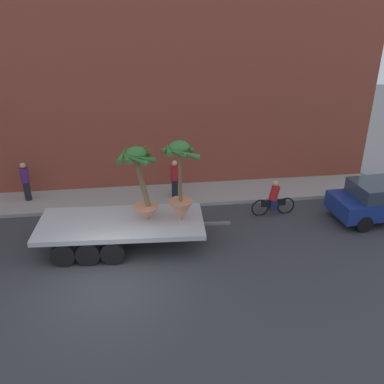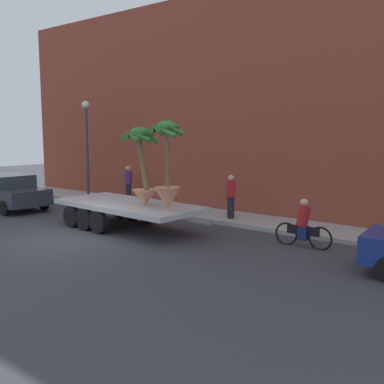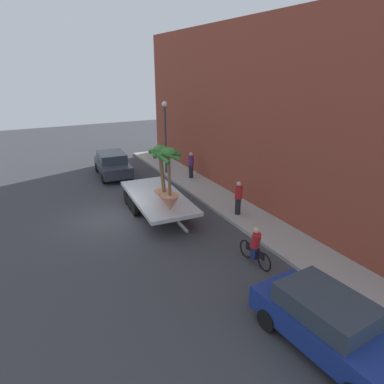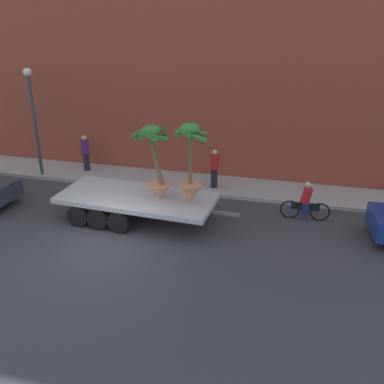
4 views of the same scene
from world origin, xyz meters
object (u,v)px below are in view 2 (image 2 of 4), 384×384
at_px(trailing_car, 9,191).
at_px(street_lamp, 87,137).
at_px(potted_palm_rear, 143,166).
at_px(pedestrian_near_gate, 128,183).
at_px(flatbed_trailer, 123,208).
at_px(cyclist, 303,226).
at_px(potted_palm_middle, 167,170).
at_px(pedestrian_far_left, 231,196).

bearing_deg(trailing_car, street_lamp, 65.96).
height_order(potted_palm_rear, pedestrian_near_gate, potted_palm_rear).
bearing_deg(flatbed_trailer, cyclist, 13.76).
xyz_separation_m(potted_palm_middle, street_lamp, (-7.97, 3.18, 0.93)).
bearing_deg(potted_palm_rear, flatbed_trailer, 178.52).
bearing_deg(pedestrian_near_gate, pedestrian_far_left, -5.29).
xyz_separation_m(potted_palm_middle, trailing_car, (-9.46, -0.17, -1.47)).
height_order(potted_palm_rear, pedestrian_far_left, potted_palm_rear).
xyz_separation_m(potted_palm_rear, pedestrian_near_gate, (-4.89, 4.00, -1.30)).
xyz_separation_m(potted_palm_rear, pedestrian_far_left, (1.43, 3.42, -1.30)).
bearing_deg(potted_palm_rear, potted_palm_middle, -8.80).
distance_m(flatbed_trailer, potted_palm_middle, 2.81).
bearing_deg(street_lamp, pedestrian_far_left, 3.07).
height_order(pedestrian_near_gate, street_lamp, street_lamp).
xyz_separation_m(trailing_car, pedestrian_near_gate, (3.28, 4.37, 0.21)).
xyz_separation_m(potted_palm_rear, trailing_car, (-8.16, -0.37, -1.51)).
relative_size(flatbed_trailer, cyclist, 3.71).
bearing_deg(potted_palm_rear, pedestrian_far_left, 67.28).
bearing_deg(potted_palm_rear, street_lamp, 155.92).
xyz_separation_m(cyclist, pedestrian_far_left, (-3.85, 1.84, 0.37)).
xyz_separation_m(flatbed_trailer, street_lamp, (-5.63, 2.95, 2.46)).
relative_size(cyclist, pedestrian_near_gate, 1.08).
distance_m(cyclist, pedestrian_near_gate, 10.46).
bearing_deg(trailing_car, potted_palm_rear, 2.58).
xyz_separation_m(flatbed_trailer, pedestrian_far_left, (2.47, 3.39, 0.27)).
height_order(trailing_car, pedestrian_far_left, pedestrian_far_left).
bearing_deg(pedestrian_far_left, trailing_car, -158.48).
bearing_deg(pedestrian_near_gate, cyclist, -13.42).
bearing_deg(potted_palm_middle, pedestrian_far_left, 87.90).
height_order(flatbed_trailer, cyclist, cyclist).
xyz_separation_m(flatbed_trailer, potted_palm_middle, (2.34, -0.23, 1.53)).
bearing_deg(potted_palm_middle, cyclist, 24.02).
xyz_separation_m(potted_palm_middle, pedestrian_far_left, (0.13, 3.62, -1.26)).
relative_size(potted_palm_middle, trailing_car, 0.66).
xyz_separation_m(flatbed_trailer, cyclist, (6.32, 1.55, -0.10)).
relative_size(pedestrian_far_left, street_lamp, 0.35).
bearing_deg(flatbed_trailer, street_lamp, 152.32).
distance_m(potted_palm_middle, pedestrian_near_gate, 7.58).
bearing_deg(trailing_car, flatbed_trailer, 3.18).
bearing_deg(pedestrian_far_left, cyclist, -25.56).
distance_m(potted_palm_rear, trailing_car, 8.31).
bearing_deg(street_lamp, pedestrian_near_gate, 29.75).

